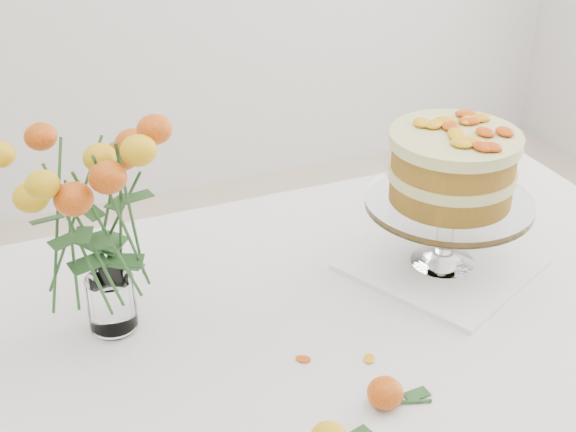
# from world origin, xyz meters

# --- Properties ---
(table) EXTENTS (1.43, 0.93, 0.76)m
(table) POSITION_xyz_m (0.00, 0.00, 0.67)
(table) COLOR tan
(table) RESTS_ON ground
(napkin) EXTENTS (0.42, 0.42, 0.01)m
(napkin) POSITION_xyz_m (0.24, 0.06, 0.76)
(napkin) COLOR white
(napkin) RESTS_ON table
(cake_stand) EXTENTS (0.31, 0.31, 0.28)m
(cake_stand) POSITION_xyz_m (0.24, 0.06, 0.95)
(cake_stand) COLOR white
(cake_stand) RESTS_ON napkin
(rose_vase) EXTENTS (0.34, 0.34, 0.41)m
(rose_vase) POSITION_xyz_m (-0.39, 0.10, 1.00)
(rose_vase) COLOR white
(rose_vase) RESTS_ON table
(loose_rose_far) EXTENTS (0.10, 0.06, 0.05)m
(loose_rose_far) POSITION_xyz_m (-0.05, -0.24, 0.78)
(loose_rose_far) COLOR #B82208
(loose_rose_far) RESTS_ON table
(stray_petal_a) EXTENTS (0.03, 0.02, 0.00)m
(stray_petal_a) POSITION_xyz_m (-0.12, -0.10, 0.76)
(stray_petal_a) COLOR #F0A20F
(stray_petal_a) RESTS_ON table
(stray_petal_b) EXTENTS (0.03, 0.02, 0.00)m
(stray_petal_b) POSITION_xyz_m (-0.02, -0.14, 0.76)
(stray_petal_b) COLOR #F0A20F
(stray_petal_b) RESTS_ON table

